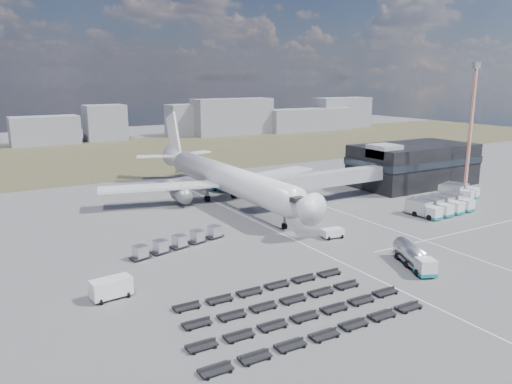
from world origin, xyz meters
TOP-DOWN VIEW (x-y plane):
  - ground at (0.00, 0.00)m, footprint 420.00×420.00m
  - grass_strip at (0.00, 110.00)m, footprint 420.00×90.00m
  - lane_markings at (9.77, 3.00)m, footprint 47.12×110.00m
  - terminal at (47.77, 23.96)m, footprint 30.40×16.40m
  - jet_bridge at (15.90, 20.42)m, footprint 30.30×3.80m
  - airliner at (0.00, 32.38)m, footprint 51.59×64.53m
  - skyline at (-11.56, 149.03)m, footprint 297.85×26.13m
  - fuel_tanker at (5.53, -15.26)m, footprint 5.78×9.58m
  - pushback_tug at (4.00, 0.75)m, footprint 3.81×2.47m
  - utility_van at (-33.60, -4.07)m, footprint 4.97×2.66m
  - catering_truck at (4.72, 40.64)m, footprint 5.26×7.36m
  - service_trucks_near at (32.28, 2.45)m, footprint 13.22×7.91m
  - service_trucks_far at (45.47, 8.47)m, footprint 7.81×8.57m
  - uld_row at (-19.70, 8.79)m, footprint 16.84×5.92m
  - baggage_dollies at (-17.36, -18.15)m, footprint 28.65×14.50m
  - floodlight_mast at (47.75, 8.69)m, footprint 2.78×2.25m

SIDE VIEW (x-z plane):
  - ground at x=0.00m, z-range 0.00..0.00m
  - grass_strip at x=0.00m, z-range 0.00..0.01m
  - lane_markings at x=9.77m, z-range 0.00..0.01m
  - baggage_dollies at x=-17.36m, z-range 0.00..0.74m
  - pushback_tug at x=4.00m, z-range 0.00..1.58m
  - uld_row at x=-19.70m, z-range 0.18..2.04m
  - utility_van at x=-33.60m, z-range 0.00..2.50m
  - fuel_tanker at x=5.53m, z-range 0.00..3.03m
  - service_trucks_near at x=32.28m, z-range 0.12..2.96m
  - service_trucks_far at x=45.47m, z-range 0.12..2.98m
  - catering_truck at x=4.72m, z-range 0.04..3.16m
  - jet_bridge at x=15.90m, z-range 1.53..8.58m
  - terminal at x=47.77m, z-range -0.25..10.75m
  - airliner at x=0.00m, z-range -3.52..14.10m
  - skyline at x=-11.56m, z-range -1.73..16.43m
  - floodlight_mast at x=47.75m, z-range 0.03..29.13m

